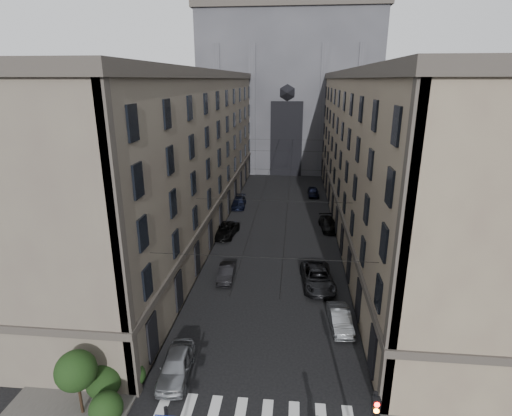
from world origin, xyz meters
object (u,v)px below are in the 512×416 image
(car_right_midfar, at_px, (328,224))
(car_right_far, at_px, (313,192))
(car_left_midnear, at_px, (226,273))
(car_right_midnear, at_px, (318,278))
(car_left_midfar, at_px, (225,230))
(gothic_tower, at_px, (289,79))
(car_right_near, at_px, (340,319))
(car_left_far, at_px, (239,202))
(car_left_near, at_px, (176,365))

(car_right_midfar, distance_m, car_right_far, 14.95)
(car_left_midnear, xyz_separation_m, car_right_midnear, (8.40, -0.40, 0.17))
(car_left_midnear, relative_size, car_left_midfar, 0.76)
(gothic_tower, distance_m, car_right_near, 63.28)
(gothic_tower, relative_size, car_right_midnear, 9.77)
(car_left_far, height_order, car_right_midfar, car_left_far)
(car_left_near, relative_size, car_left_midnear, 1.18)
(gothic_tower, bearing_deg, car_left_midfar, -98.14)
(gothic_tower, xyz_separation_m, car_left_near, (-5.15, -66.96, -17.00))
(car_right_midfar, bearing_deg, car_right_near, -98.05)
(car_left_near, relative_size, car_left_midfar, 0.89)
(gothic_tower, bearing_deg, car_right_far, -78.97)
(car_left_far, height_order, car_right_midnear, car_right_midnear)
(car_left_midnear, relative_size, car_right_midnear, 0.67)
(car_left_midfar, bearing_deg, car_left_far, 96.94)
(car_left_midfar, height_order, car_right_near, car_left_midfar)
(car_left_near, height_order, car_right_midfar, car_left_near)
(car_left_near, xyz_separation_m, car_right_midfar, (11.35, 27.08, -0.10))
(car_left_midnear, relative_size, car_right_far, 0.95)
(car_left_midfar, xyz_separation_m, car_right_far, (11.07, 18.38, -0.02))
(gothic_tower, distance_m, car_left_midnear, 56.84)
(car_left_midfar, bearing_deg, gothic_tower, 88.81)
(car_right_midnear, xyz_separation_m, car_right_far, (0.67, 29.45, -0.12))
(gothic_tower, xyz_separation_m, car_left_midnear, (-4.20, -54.03, -17.14))
(car_left_midfar, bearing_deg, car_right_midnear, -39.84)
(car_right_near, distance_m, car_right_midfar, 20.80)
(car_right_midnear, bearing_deg, car_left_far, 109.98)
(car_right_near, bearing_deg, car_left_midnear, 141.40)
(car_left_midnear, xyz_separation_m, car_right_far, (9.07, 29.05, 0.06))
(car_left_midnear, distance_m, car_left_far, 22.21)
(car_left_near, height_order, car_right_midnear, car_right_midnear)
(car_left_near, distance_m, car_right_far, 43.16)
(car_left_midfar, bearing_deg, car_right_far, 65.88)
(car_left_far, bearing_deg, car_right_near, -70.77)
(car_right_midnear, bearing_deg, gothic_tower, 89.60)
(gothic_tower, height_order, car_left_far, gothic_tower)
(gothic_tower, distance_m, car_right_far, 30.65)
(car_left_midnear, xyz_separation_m, car_right_near, (9.80, -6.64, 0.04))
(car_left_midfar, distance_m, car_right_midfar, 12.88)
(car_right_midfar, xyz_separation_m, car_right_far, (-1.33, 14.90, 0.01))
(car_right_midnear, bearing_deg, car_right_far, 83.89)
(gothic_tower, bearing_deg, car_left_far, -101.00)
(car_left_near, xyz_separation_m, car_right_near, (10.75, 6.29, -0.10))
(car_left_far, relative_size, car_right_near, 1.15)
(car_left_midnear, bearing_deg, car_left_near, -96.63)
(car_left_midfar, height_order, car_right_midnear, car_right_midnear)
(car_right_midnear, height_order, car_right_far, car_right_midnear)
(car_right_midnear, bearing_deg, car_right_near, -82.20)
(gothic_tower, distance_m, car_left_near, 69.27)
(car_left_far, distance_m, car_right_midfar, 14.74)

